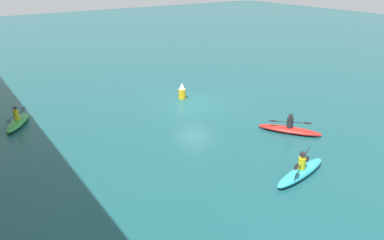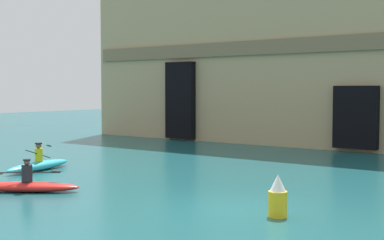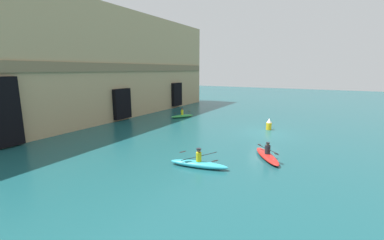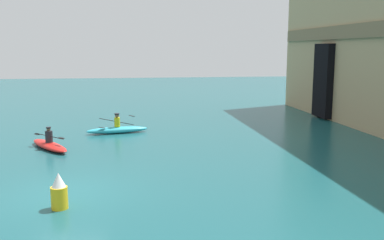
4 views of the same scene
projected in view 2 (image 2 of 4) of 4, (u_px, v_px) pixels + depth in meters
ground_plane at (228, 209)px, 15.22m from camera, size 120.00×120.00×0.00m
cliff_bluff at (372, 41)px, 30.86m from camera, size 39.28×5.56×12.50m
kayak_cyan at (39, 165)px, 22.52m from camera, size 1.28×3.65×1.18m
kayak_red at (27, 185)px, 17.83m from camera, size 3.40×2.58×1.10m
marker_buoy at (278, 197)px, 14.28m from camera, size 0.51×0.51×1.15m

